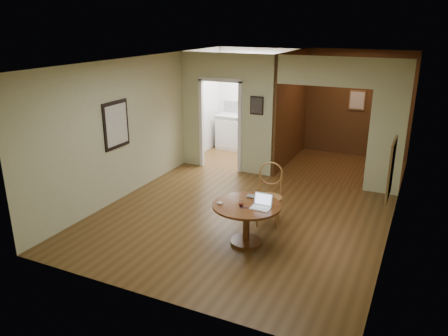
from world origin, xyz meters
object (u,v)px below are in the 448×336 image
at_px(chair, 269,190).
at_px(open_laptop, 262,204).
at_px(dining_table, 247,214).
at_px(closed_laptop, 257,198).

relative_size(chair, open_laptop, 3.70).
xyz_separation_m(dining_table, chair, (0.06, 0.87, 0.11)).
distance_m(dining_table, open_laptop, 0.34).
bearing_deg(open_laptop, chair, 102.20).
relative_size(dining_table, chair, 0.99).
height_order(dining_table, chair, chair).
xyz_separation_m(chair, open_laptop, (0.19, -0.87, 0.13)).
distance_m(chair, closed_laptop, 0.60).
distance_m(open_laptop, closed_laptop, 0.34).
height_order(dining_table, closed_laptop, closed_laptop).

